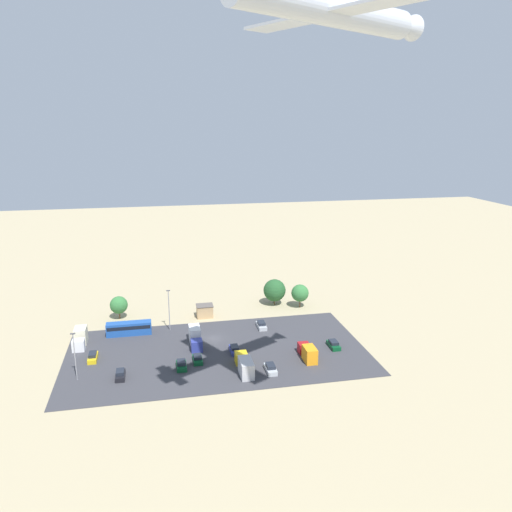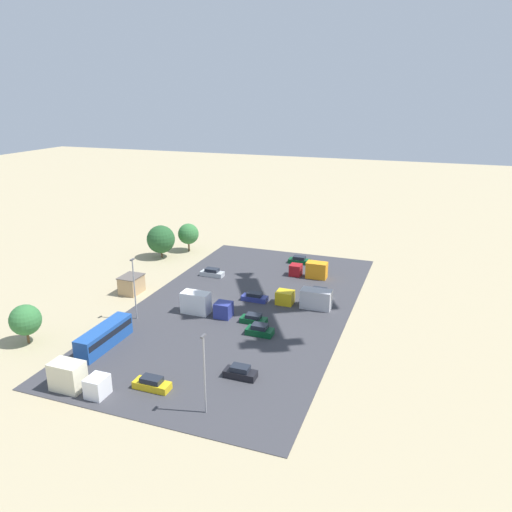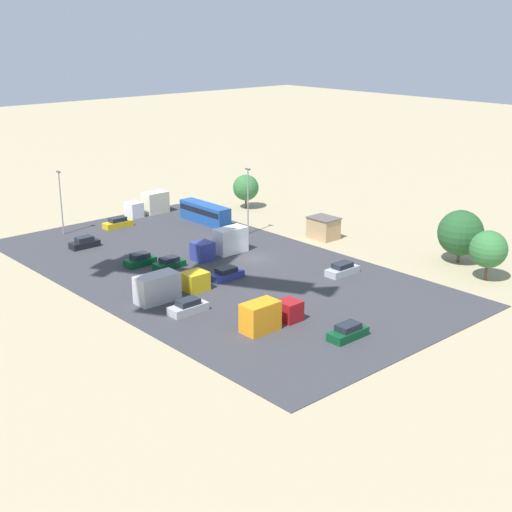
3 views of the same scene
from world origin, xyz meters
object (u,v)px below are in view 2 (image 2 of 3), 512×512
Objects in this scene: parked_truck_3 at (311,270)px; parked_car_6 at (255,297)px; parked_truck_1 at (204,305)px; parked_truck_2 at (76,379)px; parked_car_5 at (254,319)px; parked_truck_0 at (307,299)px; parked_car_0 at (260,330)px; shed_building at (131,284)px; parked_car_3 at (299,260)px; bus at (104,336)px; parked_car_7 at (212,273)px; parked_car_1 at (152,384)px; parked_car_4 at (319,293)px; parked_car_2 at (240,372)px.

parked_car_6 is at bearing 156.74° from parked_truck_3.
parked_truck_2 is at bearing -10.76° from parked_truck_1.
parked_car_5 is 0.44× the size of parked_truck_0.
parked_truck_3 is (-13.85, -2.88, -0.03)m from parked_truck_0.
shed_building is at bearing -105.55° from parked_car_0.
parked_truck_2 reaches higher than parked_car_3.
shed_building is at bearing 100.58° from parked_car_6.
bus is 2.24× the size of parked_car_7.
parked_truck_2 is at bearing 160.42° from parked_truck_3.
parked_car_3 is 22.19m from parked_truck_0.
parked_car_0 is 11.54m from parked_truck_1.
parked_car_1 is 51.03m from parked_car_3.
parked_car_4 is 0.99× the size of parked_car_6.
parked_car_2 is (11.73, 1.62, -0.02)m from parked_car_0.
parked_car_1 is 38.91m from parked_car_7.
shed_building is 1.03× the size of parked_car_5.
parked_truck_2 is (9.46, -17.23, 0.95)m from parked_car_2.
parked_car_0 is 12.60m from parked_car_6.
parked_truck_1 is 1.17× the size of parked_truck_3.
parked_car_6 is at bearing 143.32° from parked_truck_1.
parked_car_5 is (-21.14, 5.21, -0.05)m from parked_car_1.
parked_car_1 is (6.87, 11.73, -0.98)m from bus.
parked_car_0 reaches higher than parked_car_5.
shed_building reaches higher than parked_car_7.
parked_truck_2 is (38.28, -20.55, 0.96)m from parked_car_4.
parked_truck_0 reaches higher than parked_car_7.
bus is 30.95m from parked_car_7.
parked_truck_0 is 14.14m from parked_truck_3.
parked_car_4 is 0.61× the size of parked_truck_3.
parked_truck_2 is (28.66, 11.24, 0.08)m from shed_building.
parked_truck_0 is at bearing 44.72° from bus.
shed_building is at bearing -42.87° from parked_car_3.
parked_car_2 is at bearing 174.23° from parked_truck_0.
parked_car_5 is at bearing -27.56° from parked_car_4.
parked_truck_0 is 1.29× the size of parked_truck_3.
parked_car_6 is at bearing 162.10° from parked_truck_2.
parked_car_1 reaches higher than parked_car_5.
parked_car_0 is 25.98m from parked_truck_3.
parked_truck_1 reaches higher than shed_building.
parked_car_2 is at bearing -179.28° from parked_truck_3.
parked_car_3 is at bearing 69.89° from bus.
parked_car_0 reaches higher than parked_car_3.
parked_car_4 is 11.41m from parked_car_6.
parked_car_4 is at bearing 151.78° from parked_truck_2.
parked_car_2 is at bearing -164.03° from parked_car_6.
parked_truck_3 is (7.16, 4.20, 0.78)m from parked_car_3.
parked_car_0 is at bearing 74.45° from shed_building.
parked_truck_2 is (10.33, 3.54, -0.01)m from bus.
parked_car_3 is (-25.64, 23.79, -0.89)m from shed_building.
parked_car_0 reaches higher than parked_car_2.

